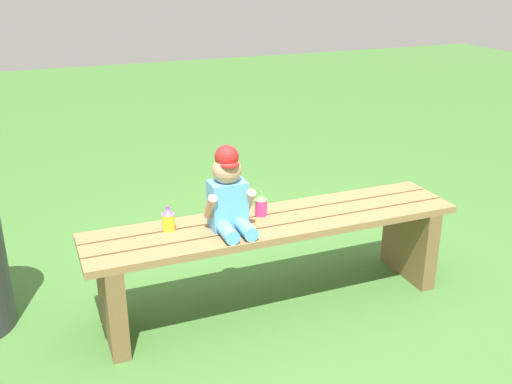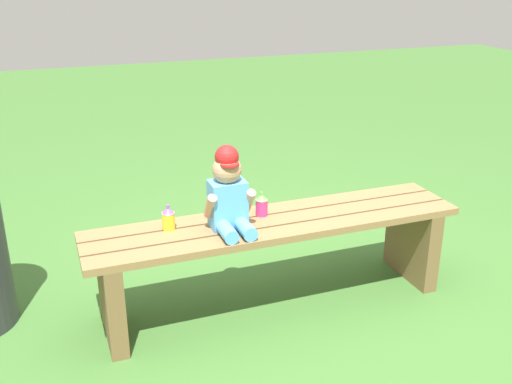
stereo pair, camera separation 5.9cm
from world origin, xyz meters
TOP-DOWN VIEW (x-y plane):
  - ground_plane at (0.00, 0.00)m, footprint 16.00×16.00m
  - park_bench at (0.00, 0.00)m, footprint 1.88×0.40m
  - child_figure at (-0.24, -0.01)m, footprint 0.23×0.27m
  - sippy_cup_left at (-0.52, 0.07)m, footprint 0.06×0.06m
  - sippy_cup_right at (-0.05, 0.07)m, footprint 0.06×0.06m

SIDE VIEW (x-z plane):
  - ground_plane at x=0.00m, z-range 0.00..0.00m
  - park_bench at x=0.00m, z-range 0.09..0.57m
  - sippy_cup_left at x=-0.52m, z-range 0.47..0.60m
  - sippy_cup_right at x=-0.05m, z-range 0.47..0.60m
  - child_figure at x=-0.24m, z-range 0.45..0.85m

